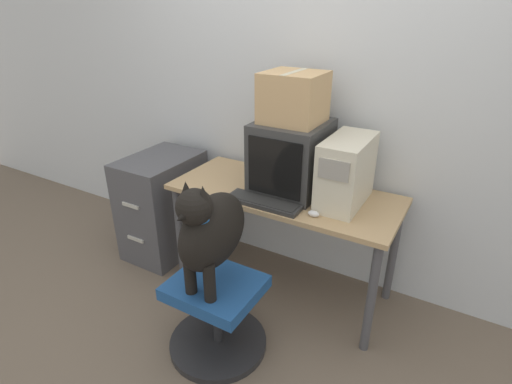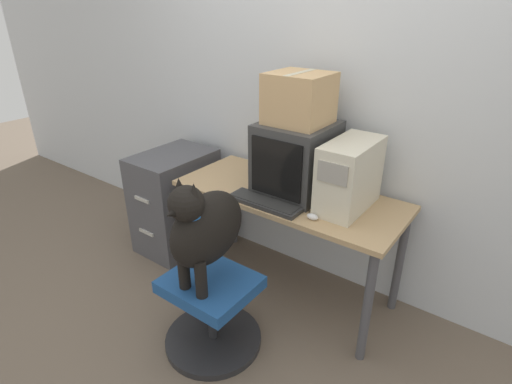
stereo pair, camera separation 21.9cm
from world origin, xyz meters
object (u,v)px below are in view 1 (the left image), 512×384
Objects in this scene: crt_monitor at (291,157)px; filing_cabinet at (163,205)px; office_chair at (217,315)px; dog at (210,230)px; keyboard at (264,202)px; cardboard_box at (294,97)px; pc_tower at (346,171)px.

filing_cabinet is at bearing -175.51° from crt_monitor.
dog is at bearing -90.00° from office_chair.
keyboard is 0.73× the size of dog.
cardboard_box is at bearing 83.05° from dog.
office_chair is at bearing -122.39° from pc_tower.
cardboard_box is at bearing 82.90° from office_chair.
pc_tower is at bearing -2.25° from cardboard_box.
crt_monitor is at bearing 82.86° from office_chair.
crt_monitor is 1.01m from office_chair.
dog is at bearing -96.48° from keyboard.
office_chair is 1.68× the size of cardboard_box.
crt_monitor reaches higher than filing_cabinet.
pc_tower is (0.35, -0.01, -0.02)m from crt_monitor.
cardboard_box is at bearing 4.71° from filing_cabinet.
filing_cabinet is at bearing -175.29° from cardboard_box.
keyboard is 0.58× the size of filing_cabinet.
office_chair is 0.55m from dog.
keyboard is 0.81× the size of office_chair.
pc_tower is 0.84m from dog.
crt_monitor is 0.35m from cardboard_box.
filing_cabinet is at bearing 169.20° from keyboard.
dog is (0.00, -0.02, 0.55)m from office_chair.
keyboard is 0.45m from dog.
office_chair is 0.90× the size of dog.
office_chair is (-0.44, -0.69, -0.70)m from pc_tower.
cardboard_box is at bearing 90.00° from crt_monitor.
crt_monitor reaches higher than office_chair.
cardboard_box reaches higher than crt_monitor.
office_chair is at bearing -97.10° from cardboard_box.
filing_cabinet is 2.35× the size of cardboard_box.
cardboard_box is (0.00, 0.00, 0.35)m from crt_monitor.
filing_cabinet is (-0.98, 0.19, -0.36)m from keyboard.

